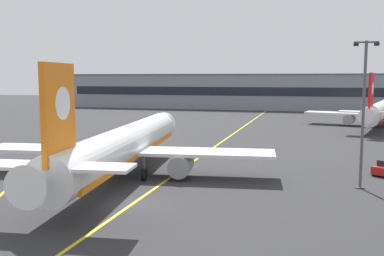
% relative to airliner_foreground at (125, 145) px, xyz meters
% --- Properties ---
extents(ground_plane, '(400.00, 400.00, 0.00)m').
position_rel_airliner_foreground_xyz_m(ground_plane, '(5.15, -9.73, -3.37)').
color(ground_plane, '#2D2D30').
extents(taxiway_centreline, '(1.87, 180.00, 0.01)m').
position_rel_airliner_foreground_xyz_m(taxiway_centreline, '(5.15, 20.27, -3.37)').
color(taxiway_centreline, yellow).
rests_on(taxiway_centreline, ground).
extents(taxiway_lead_in_stripe, '(24.33, 55.09, 0.01)m').
position_rel_airliner_foreground_xyz_m(taxiway_lead_in_stripe, '(-8.85, -7.73, -3.37)').
color(taxiway_lead_in_stripe, yellow).
rests_on(taxiway_lead_in_stripe, ground).
extents(airliner_foreground, '(32.34, 41.50, 11.65)m').
position_rel_airliner_foreground_xyz_m(airliner_foreground, '(0.00, 0.00, 0.00)').
color(airliner_foreground, white).
rests_on(airliner_foreground, ground).
extents(airliner_background, '(31.85, 40.49, 11.52)m').
position_rel_airliner_foreground_xyz_m(airliner_background, '(33.76, 58.22, -0.04)').
color(airliner_background, white).
rests_on(airliner_background, ground).
extents(apron_lamp_post, '(2.24, 0.90, 14.03)m').
position_rel_airliner_foreground_xyz_m(apron_lamp_post, '(24.04, 0.94, 3.96)').
color(apron_lamp_post, '#515156').
rests_on(apron_lamp_post, ground).
extents(safety_cone_by_nose_gear, '(0.44, 0.44, 0.55)m').
position_rel_airliner_foreground_xyz_m(safety_cone_by_nose_gear, '(1.03, 15.00, -3.11)').
color(safety_cone_by_nose_gear, orange).
rests_on(safety_cone_by_nose_gear, ground).
extents(safety_cone_by_port_wing, '(0.44, 0.44, 0.55)m').
position_rel_airliner_foreground_xyz_m(safety_cone_by_port_wing, '(-16.84, 1.51, -3.11)').
color(safety_cone_by_port_wing, orange).
rests_on(safety_cone_by_port_wing, ground).
extents(terminal_building, '(134.80, 12.40, 11.89)m').
position_rel_airliner_foreground_xyz_m(terminal_building, '(2.39, 105.50, 2.58)').
color(terminal_building, gray).
rests_on(terminal_building, ground).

